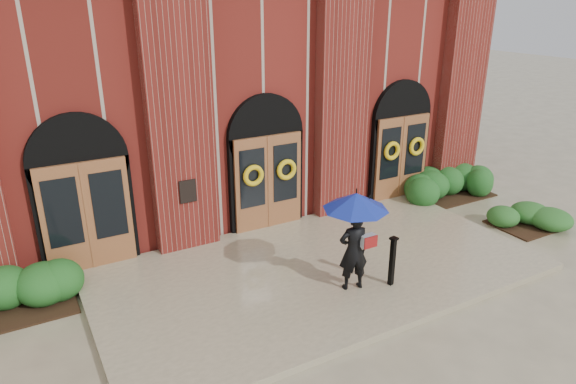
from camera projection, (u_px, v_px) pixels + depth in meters
ground at (324, 275)px, 11.67m from camera, size 90.00×90.00×0.00m
landing at (320, 270)px, 11.77m from camera, size 10.00×5.30×0.15m
church_building at (186, 72)px, 17.56m from camera, size 16.20×12.53×7.00m
man_with_umbrella at (355, 223)px, 10.38m from camera, size 1.62×1.62×2.15m
metal_post at (392, 260)px, 10.82m from camera, size 0.18×0.18×1.11m
hedge_wall_right at (440, 186)px, 15.93m from camera, size 3.26×1.30×0.84m
hedge_front_right at (525, 217)px, 14.10m from camera, size 1.47×1.26×0.52m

